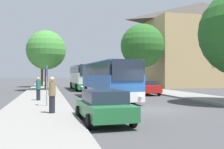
{
  "coord_description": "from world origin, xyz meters",
  "views": [
    {
      "loc": [
        -6.41,
        -15.08,
        2.15
      ],
      "look_at": [
        -0.13,
        10.44,
        2.14
      ],
      "focal_mm": 42.0,
      "sensor_mm": 36.0,
      "label": 1
    }
  ],
  "objects_px": {
    "bus_front": "(107,80)",
    "pedestrian_waiting_far": "(38,89)",
    "pedestrian_waiting_near": "(52,95)",
    "tree_right_near": "(142,46)",
    "parked_car_left_curb": "(104,106)",
    "bus_middle": "(83,77)",
    "parked_car_right_near": "(146,87)",
    "parked_car_right_far": "(118,83)",
    "bus_stop_sign": "(47,81)",
    "tree_left_far": "(42,50)",
    "tree_left_near": "(46,50)"
  },
  "relations": [
    {
      "from": "bus_stop_sign",
      "to": "pedestrian_waiting_far",
      "type": "height_order",
      "value": "bus_stop_sign"
    },
    {
      "from": "parked_car_left_curb",
      "to": "bus_middle",
      "type": "bearing_deg",
      "value": 82.32
    },
    {
      "from": "parked_car_left_curb",
      "to": "parked_car_right_far",
      "type": "distance_m",
      "value": 28.55
    },
    {
      "from": "bus_stop_sign",
      "to": "tree_left_far",
      "type": "distance_m",
      "value": 28.99
    },
    {
      "from": "pedestrian_waiting_near",
      "to": "tree_right_near",
      "type": "xyz_separation_m",
      "value": [
        13.27,
        22.27,
        5.25
      ]
    },
    {
      "from": "pedestrian_waiting_near",
      "to": "tree_left_near",
      "type": "relative_size",
      "value": 0.24
    },
    {
      "from": "pedestrian_waiting_far",
      "to": "tree_left_far",
      "type": "height_order",
      "value": "tree_left_far"
    },
    {
      "from": "bus_front",
      "to": "pedestrian_waiting_near",
      "type": "xyz_separation_m",
      "value": [
        -4.77,
        -8.1,
        -0.6
      ]
    },
    {
      "from": "tree_right_near",
      "to": "parked_car_left_curb",
      "type": "bearing_deg",
      "value": -114.1
    },
    {
      "from": "parked_car_left_curb",
      "to": "tree_left_far",
      "type": "distance_m",
      "value": 34.96
    },
    {
      "from": "bus_middle",
      "to": "parked_car_right_near",
      "type": "height_order",
      "value": "bus_middle"
    },
    {
      "from": "bus_front",
      "to": "tree_left_far",
      "type": "relative_size",
      "value": 1.29
    },
    {
      "from": "bus_stop_sign",
      "to": "tree_left_far",
      "type": "xyz_separation_m",
      "value": [
        -0.86,
        28.62,
        4.53
      ]
    },
    {
      "from": "bus_front",
      "to": "tree_right_near",
      "type": "relative_size",
      "value": 1.18
    },
    {
      "from": "parked_car_right_near",
      "to": "bus_stop_sign",
      "type": "xyz_separation_m",
      "value": [
        -10.12,
        -8.81,
        0.96
      ]
    },
    {
      "from": "bus_middle",
      "to": "parked_car_right_far",
      "type": "distance_m",
      "value": 6.05
    },
    {
      "from": "bus_middle",
      "to": "tree_left_far",
      "type": "bearing_deg",
      "value": 122.88
    },
    {
      "from": "bus_middle",
      "to": "bus_stop_sign",
      "type": "height_order",
      "value": "bus_middle"
    },
    {
      "from": "tree_left_far",
      "to": "tree_right_near",
      "type": "distance_m",
      "value": 17.33
    },
    {
      "from": "bus_front",
      "to": "pedestrian_waiting_far",
      "type": "xyz_separation_m",
      "value": [
        -5.69,
        -0.98,
        -0.66
      ]
    },
    {
      "from": "bus_middle",
      "to": "pedestrian_waiting_near",
      "type": "xyz_separation_m",
      "value": [
        -4.59,
        -23.22,
        -0.72
      ]
    },
    {
      "from": "pedestrian_waiting_near",
      "to": "parked_car_left_curb",
      "type": "bearing_deg",
      "value": -31.52
    },
    {
      "from": "bus_stop_sign",
      "to": "tree_right_near",
      "type": "height_order",
      "value": "tree_right_near"
    },
    {
      "from": "parked_car_left_curb",
      "to": "pedestrian_waiting_near",
      "type": "xyz_separation_m",
      "value": [
        -2.2,
        2.48,
        0.35
      ]
    },
    {
      "from": "bus_front",
      "to": "bus_stop_sign",
      "type": "xyz_separation_m",
      "value": [
        -5.05,
        -4.84,
        0.04
      ]
    },
    {
      "from": "tree_left_far",
      "to": "pedestrian_waiting_near",
      "type": "bearing_deg",
      "value": -87.94
    },
    {
      "from": "tree_right_near",
      "to": "pedestrian_waiting_far",
      "type": "bearing_deg",
      "value": -133.14
    },
    {
      "from": "tree_left_far",
      "to": "tree_right_near",
      "type": "xyz_separation_m",
      "value": [
        14.42,
        -9.61,
        0.08
      ]
    },
    {
      "from": "bus_front",
      "to": "parked_car_right_near",
      "type": "relative_size",
      "value": 2.55
    },
    {
      "from": "tree_right_near",
      "to": "pedestrian_waiting_near",
      "type": "bearing_deg",
      "value": -120.79
    },
    {
      "from": "parked_car_right_near",
      "to": "bus_front",
      "type": "bearing_deg",
      "value": 37.47
    },
    {
      "from": "bus_front",
      "to": "parked_car_right_far",
      "type": "distance_m",
      "value": 17.7
    },
    {
      "from": "parked_car_left_curb",
      "to": "pedestrian_waiting_near",
      "type": "height_order",
      "value": "pedestrian_waiting_near"
    },
    {
      "from": "bus_middle",
      "to": "pedestrian_waiting_far",
      "type": "xyz_separation_m",
      "value": [
        -5.52,
        -16.09,
        -0.77
      ]
    },
    {
      "from": "bus_middle",
      "to": "tree_left_near",
      "type": "relative_size",
      "value": 1.47
    },
    {
      "from": "bus_middle",
      "to": "parked_car_left_curb",
      "type": "height_order",
      "value": "bus_middle"
    },
    {
      "from": "parked_car_right_far",
      "to": "pedestrian_waiting_near",
      "type": "distance_m",
      "value": 26.95
    },
    {
      "from": "pedestrian_waiting_far",
      "to": "tree_right_near",
      "type": "distance_m",
      "value": 21.43
    },
    {
      "from": "pedestrian_waiting_near",
      "to": "pedestrian_waiting_far",
      "type": "bearing_deg",
      "value": 114.2
    },
    {
      "from": "parked_car_left_curb",
      "to": "parked_car_right_far",
      "type": "bearing_deg",
      "value": 71.11
    },
    {
      "from": "parked_car_right_far",
      "to": "tree_right_near",
      "type": "xyz_separation_m",
      "value": [
        2.95,
        -2.62,
        5.53
      ]
    },
    {
      "from": "bus_stop_sign",
      "to": "tree_left_far",
      "type": "height_order",
      "value": "tree_left_far"
    },
    {
      "from": "tree_left_far",
      "to": "parked_car_right_far",
      "type": "bearing_deg",
      "value": -31.38
    },
    {
      "from": "bus_front",
      "to": "parked_car_left_curb",
      "type": "bearing_deg",
      "value": -105.6
    },
    {
      "from": "pedestrian_waiting_near",
      "to": "tree_right_near",
      "type": "distance_m",
      "value": 26.45
    },
    {
      "from": "bus_stop_sign",
      "to": "tree_right_near",
      "type": "distance_m",
      "value": 23.8
    },
    {
      "from": "parked_car_right_near",
      "to": "tree_right_near",
      "type": "bearing_deg",
      "value": -109.2
    },
    {
      "from": "parked_car_left_curb",
      "to": "pedestrian_waiting_far",
      "type": "distance_m",
      "value": 10.1
    },
    {
      "from": "parked_car_right_near",
      "to": "tree_left_near",
      "type": "distance_m",
      "value": 14.72
    },
    {
      "from": "bus_stop_sign",
      "to": "tree_left_near",
      "type": "bearing_deg",
      "value": 90.41
    }
  ]
}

